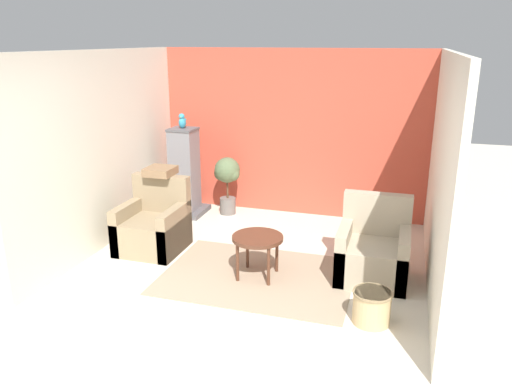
{
  "coord_description": "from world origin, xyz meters",
  "views": [
    {
      "loc": [
        1.6,
        -3.46,
        2.53
      ],
      "look_at": [
        0.0,
        1.79,
        0.85
      ],
      "focal_mm": 35.0,
      "sensor_mm": 36.0,
      "label": 1
    }
  ],
  "objects_px": {
    "armchair_left": "(153,227)",
    "armchair_right": "(373,253)",
    "birdcage": "(185,175)",
    "wicker_basket": "(372,306)",
    "parrot": "(182,121)",
    "coffee_table": "(258,241)",
    "potted_plant": "(227,177)"
  },
  "relations": [
    {
      "from": "birdcage",
      "to": "potted_plant",
      "type": "bearing_deg",
      "value": 14.3
    },
    {
      "from": "parrot",
      "to": "potted_plant",
      "type": "relative_size",
      "value": 0.25
    },
    {
      "from": "potted_plant",
      "to": "wicker_basket",
      "type": "xyz_separation_m",
      "value": [
        2.32,
        -2.48,
        -0.41
      ]
    },
    {
      "from": "armchair_right",
      "to": "birdcage",
      "type": "height_order",
      "value": "birdcage"
    },
    {
      "from": "parrot",
      "to": "potted_plant",
      "type": "distance_m",
      "value": 1.04
    },
    {
      "from": "coffee_table",
      "to": "armchair_right",
      "type": "xyz_separation_m",
      "value": [
        1.21,
        0.36,
        -0.14
      ]
    },
    {
      "from": "coffee_table",
      "to": "wicker_basket",
      "type": "xyz_separation_m",
      "value": [
        1.28,
        -0.59,
        -0.26
      ]
    },
    {
      "from": "armchair_right",
      "to": "birdcage",
      "type": "distance_m",
      "value": 3.2
    },
    {
      "from": "armchair_right",
      "to": "parrot",
      "type": "height_order",
      "value": "parrot"
    },
    {
      "from": "parrot",
      "to": "wicker_basket",
      "type": "relative_size",
      "value": 0.61
    },
    {
      "from": "armchair_left",
      "to": "armchair_right",
      "type": "height_order",
      "value": "same"
    },
    {
      "from": "birdcage",
      "to": "potted_plant",
      "type": "xyz_separation_m",
      "value": [
        0.62,
        0.16,
        -0.02
      ]
    },
    {
      "from": "birdcage",
      "to": "wicker_basket",
      "type": "xyz_separation_m",
      "value": [
        2.94,
        -2.32,
        -0.43
      ]
    },
    {
      "from": "coffee_table",
      "to": "potted_plant",
      "type": "distance_m",
      "value": 2.16
    },
    {
      "from": "armchair_left",
      "to": "parrot",
      "type": "bearing_deg",
      "value": 97.91
    },
    {
      "from": "armchair_left",
      "to": "birdcage",
      "type": "distance_m",
      "value": 1.41
    },
    {
      "from": "armchair_right",
      "to": "potted_plant",
      "type": "distance_m",
      "value": 2.74
    },
    {
      "from": "armchair_left",
      "to": "birdcage",
      "type": "relative_size",
      "value": 0.69
    },
    {
      "from": "coffee_table",
      "to": "birdcage",
      "type": "bearing_deg",
      "value": 133.74
    },
    {
      "from": "potted_plant",
      "to": "armchair_right",
      "type": "bearing_deg",
      "value": -34.07
    },
    {
      "from": "armchair_left",
      "to": "armchair_right",
      "type": "bearing_deg",
      "value": -0.05
    },
    {
      "from": "parrot",
      "to": "birdcage",
      "type": "bearing_deg",
      "value": -90.0
    },
    {
      "from": "armchair_left",
      "to": "coffee_table",
      "type": "bearing_deg",
      "value": -13.97
    },
    {
      "from": "armchair_right",
      "to": "armchair_left",
      "type": "bearing_deg",
      "value": 179.95
    },
    {
      "from": "armchair_left",
      "to": "parrot",
      "type": "height_order",
      "value": "parrot"
    },
    {
      "from": "armchair_left",
      "to": "parrot",
      "type": "xyz_separation_m",
      "value": [
        -0.19,
        1.37,
        1.11
      ]
    },
    {
      "from": "armchair_right",
      "to": "wicker_basket",
      "type": "distance_m",
      "value": 0.96
    },
    {
      "from": "coffee_table",
      "to": "wicker_basket",
      "type": "height_order",
      "value": "coffee_table"
    },
    {
      "from": "potted_plant",
      "to": "parrot",
      "type": "bearing_deg",
      "value": -165.86
    },
    {
      "from": "birdcage",
      "to": "coffee_table",
      "type": "bearing_deg",
      "value": -46.26
    },
    {
      "from": "parrot",
      "to": "armchair_right",
      "type": "bearing_deg",
      "value": -25.52
    },
    {
      "from": "coffee_table",
      "to": "potted_plant",
      "type": "xyz_separation_m",
      "value": [
        -1.04,
        1.89,
        0.15
      ]
    }
  ]
}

